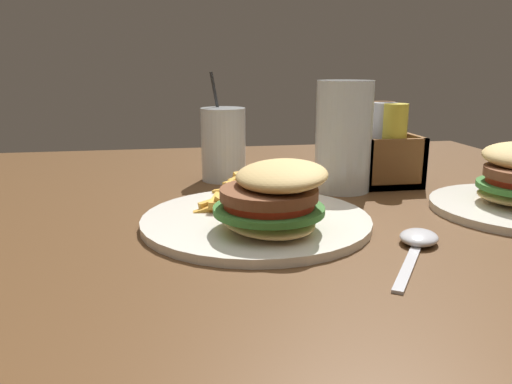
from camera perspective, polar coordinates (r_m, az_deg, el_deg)
name	(u,v)px	position (r m, az deg, el deg)	size (l,w,h in m)	color
dining_table	(315,336)	(0.63, 6.75, -16.03)	(1.22, 1.05, 0.78)	brown
meal_plate_near	(263,208)	(0.57, 0.83, -1.83)	(0.27, 0.27, 0.09)	silver
beer_glass	(343,140)	(0.75, 9.94, 5.84)	(0.08, 0.08, 0.16)	silver
juice_glass	(223,147)	(0.81, -3.74, 5.14)	(0.07, 0.07, 0.17)	silver
spoon	(418,240)	(0.55, 18.01, -5.28)	(0.14, 0.11, 0.01)	silver
condiment_caddy	(386,151)	(0.81, 14.59, 4.55)	(0.09, 0.09, 0.13)	brown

